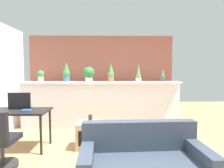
% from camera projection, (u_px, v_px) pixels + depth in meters
% --- Properties ---
extents(ground_plane, '(12.00, 12.00, 0.00)m').
position_uv_depth(ground_plane, '(95.00, 168.00, 2.77)').
color(ground_plane, tan).
extents(divider_wall, '(4.11, 0.16, 1.18)m').
position_uv_depth(divider_wall, '(101.00, 105.00, 4.72)').
color(divider_wall, white).
rests_on(divider_wall, ground).
extents(plant_shelf, '(4.11, 0.39, 0.04)m').
position_uv_depth(plant_shelf, '(100.00, 82.00, 4.64)').
color(plant_shelf, white).
rests_on(plant_shelf, divider_wall).
extents(brick_wall_behind, '(4.11, 0.10, 2.50)m').
position_uv_depth(brick_wall_behind, '(101.00, 79.00, 5.27)').
color(brick_wall_behind, brown).
rests_on(brick_wall_behind, ground).
extents(potted_plant_0, '(0.18, 0.18, 0.28)m').
position_uv_depth(potted_plant_0, '(41.00, 75.00, 4.59)').
color(potted_plant_0, silver).
rests_on(potted_plant_0, plant_shelf).
extents(potted_plant_1, '(0.20, 0.20, 0.50)m').
position_uv_depth(potted_plant_1, '(66.00, 72.00, 4.64)').
color(potted_plant_1, '#386B84').
rests_on(potted_plant_1, plant_shelf).
extents(potted_plant_2, '(0.31, 0.31, 0.38)m').
position_uv_depth(potted_plant_2, '(89.00, 74.00, 4.59)').
color(potted_plant_2, silver).
rests_on(potted_plant_2, plant_shelf).
extents(potted_plant_3, '(0.16, 0.16, 0.47)m').
position_uv_depth(potted_plant_3, '(111.00, 73.00, 4.60)').
color(potted_plant_3, '#C66B42').
rests_on(potted_plant_3, plant_shelf).
extents(potted_plant_4, '(0.15, 0.15, 0.46)m').
position_uv_depth(potted_plant_4, '(138.00, 74.00, 4.62)').
color(potted_plant_4, silver).
rests_on(potted_plant_4, plant_shelf).
extents(potted_plant_5, '(0.12, 0.12, 0.33)m').
position_uv_depth(potted_plant_5, '(163.00, 76.00, 4.65)').
color(potted_plant_5, '#4C4C51').
rests_on(potted_plant_5, plant_shelf).
extents(desk, '(1.10, 0.60, 0.75)m').
position_uv_depth(desk, '(19.00, 115.00, 3.40)').
color(desk, black).
rests_on(desk, ground).
extents(tv_monitor, '(0.42, 0.04, 0.32)m').
position_uv_depth(tv_monitor, '(19.00, 101.00, 3.46)').
color(tv_monitor, black).
rests_on(tv_monitor, desk).
extents(side_cube_shelf, '(0.40, 0.41, 0.50)m').
position_uv_depth(side_cube_shelf, '(87.00, 135.00, 3.49)').
color(side_cube_shelf, tan).
rests_on(side_cube_shelf, ground).
extents(vase_on_shelf, '(0.07, 0.07, 0.14)m').
position_uv_depth(vase_on_shelf, '(90.00, 118.00, 3.51)').
color(vase_on_shelf, '#2D2D33').
rests_on(vase_on_shelf, side_cube_shelf).
extents(book_on_desk, '(0.16, 0.12, 0.04)m').
position_uv_depth(book_on_desk, '(27.00, 111.00, 3.27)').
color(book_on_desk, '#2D4C8C').
rests_on(book_on_desk, desk).
extents(couch, '(1.59, 0.83, 0.80)m').
position_uv_depth(couch, '(143.00, 167.00, 2.26)').
color(couch, '#333D4C').
rests_on(couch, ground).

